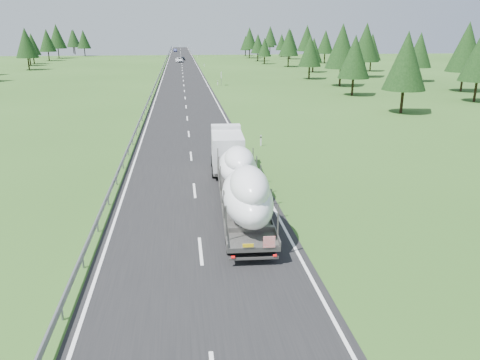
{
  "coord_description": "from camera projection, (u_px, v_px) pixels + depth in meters",
  "views": [
    {
      "loc": [
        -0.66,
        -11.52,
        10.16
      ],
      "look_at": [
        2.6,
        14.4,
        1.79
      ],
      "focal_mm": 35.0,
      "sensor_mm": 36.0,
      "label": 1
    }
  ],
  "objects": [
    {
      "name": "distant_car_dark",
      "position": [
        183.0,
        58.0,
        167.26
      ],
      "size": [
        1.73,
        3.95,
        1.32
      ],
      "primitive_type": "imported",
      "rotation": [
        0.0,
        0.0,
        0.04
      ],
      "color": "black",
      "rests_on": "ground"
    },
    {
      "name": "boat_truck",
      "position": [
        239.0,
        174.0,
        27.86
      ],
      "size": [
        3.0,
        17.41,
        3.89
      ],
      "color": "silver",
      "rests_on": "ground"
    },
    {
      "name": "road_surface",
      "position": [
        183.0,
        76.0,
        108.55
      ],
      "size": [
        10.0,
        400.0,
        0.02
      ],
      "primitive_type": "cube",
      "color": "black",
      "rests_on": "ground"
    },
    {
      "name": "distant_van",
      "position": [
        179.0,
        60.0,
        157.15
      ],
      "size": [
        2.79,
        5.51,
        1.49
      ],
      "primitive_type": "imported",
      "rotation": [
        0.0,
        0.0,
        0.06
      ],
      "color": "white",
      "rests_on": "ground"
    },
    {
      "name": "distant_car_blue",
      "position": [
        175.0,
        50.0,
        234.03
      ],
      "size": [
        1.91,
        4.56,
        1.47
      ],
      "primitive_type": "imported",
      "rotation": [
        0.0,
        0.0,
        0.08
      ],
      "color": "#1A204A",
      "rests_on": "ground"
    },
    {
      "name": "highway_sign",
      "position": [
        221.0,
        76.0,
        89.96
      ],
      "size": [
        0.08,
        0.9,
        2.6
      ],
      "color": "slate",
      "rests_on": "ground"
    },
    {
      "name": "guardrail",
      "position": [
        160.0,
        74.0,
        107.68
      ],
      "size": [
        0.1,
        400.0,
        0.76
      ],
      "color": "slate",
      "rests_on": "ground"
    },
    {
      "name": "tree_line_right",
      "position": [
        362.0,
        47.0,
        101.55
      ],
      "size": [
        28.06,
        252.71,
        12.21
      ],
      "color": "black",
      "rests_on": "ground"
    },
    {
      "name": "marker_posts",
      "position": [
        200.0,
        60.0,
        161.12
      ],
      "size": [
        0.13,
        350.08,
        1.0
      ],
      "color": "silver",
      "rests_on": "ground"
    }
  ]
}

